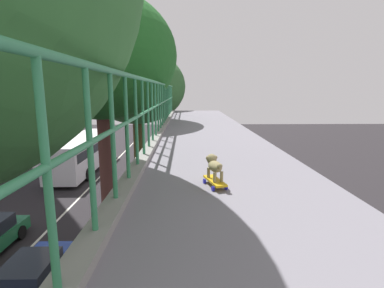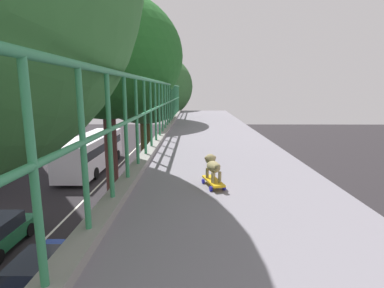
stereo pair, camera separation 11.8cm
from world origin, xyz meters
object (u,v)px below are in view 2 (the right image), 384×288
car_blue_fifth (41,274)px  toy_skateboard (213,182)px  city_bus (92,150)px  small_dog (213,165)px

car_blue_fifth → toy_skateboard: 9.88m
city_bus → toy_skateboard: bearing=-67.1°
toy_skateboard → small_dog: size_ratio=1.27×
car_blue_fifth → city_bus: (-3.73, 16.09, 1.09)m
small_dog → car_blue_fifth: bearing=133.2°
car_blue_fifth → small_dog: bearing=-46.8°
small_dog → city_bus: bearing=113.0°
toy_skateboard → car_blue_fifth: bearing=133.0°
city_bus → toy_skateboard: 24.43m
car_blue_fifth → city_bus: city_bus is taller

